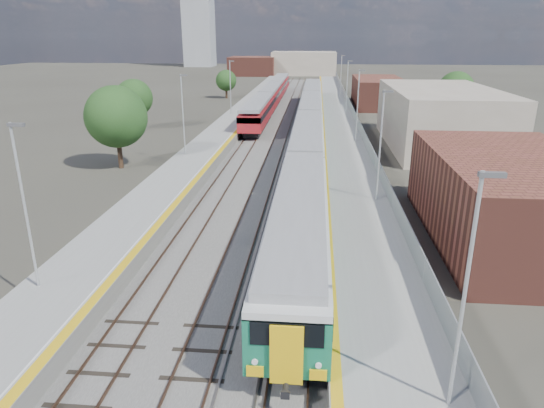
# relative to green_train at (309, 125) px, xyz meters

# --- Properties ---
(ground) EXTENTS (320.00, 320.00, 0.00)m
(ground) POSITION_rel_green_train_xyz_m (-1.50, 5.94, -2.32)
(ground) COLOR #47443A
(ground) RESTS_ON ground
(ballast_bed) EXTENTS (10.50, 155.00, 0.06)m
(ballast_bed) POSITION_rel_green_train_xyz_m (-3.75, 8.44, -2.29)
(ballast_bed) COLOR #565451
(ballast_bed) RESTS_ON ground
(tracks) EXTENTS (8.96, 160.00, 0.17)m
(tracks) POSITION_rel_green_train_xyz_m (-3.15, 10.12, -2.21)
(tracks) COLOR #4C3323
(tracks) RESTS_ON ground
(platform_right) EXTENTS (4.70, 155.00, 8.52)m
(platform_right) POSITION_rel_green_train_xyz_m (3.78, 8.43, -1.78)
(platform_right) COLOR slate
(platform_right) RESTS_ON ground
(platform_left) EXTENTS (4.30, 155.00, 8.52)m
(platform_left) POSITION_rel_green_train_xyz_m (-10.55, 8.43, -1.80)
(platform_left) COLOR slate
(platform_left) RESTS_ON ground
(buildings) EXTENTS (72.00, 185.50, 40.00)m
(buildings) POSITION_rel_green_train_xyz_m (-19.62, 94.54, 8.39)
(buildings) COLOR brown
(buildings) RESTS_ON ground
(green_train) EXTENTS (2.99, 83.09, 3.29)m
(green_train) POSITION_rel_green_train_xyz_m (0.00, 0.00, 0.00)
(green_train) COLOR black
(green_train) RESTS_ON ground
(red_train) EXTENTS (2.86, 58.03, 3.61)m
(red_train) POSITION_rel_green_train_xyz_m (-7.00, 29.73, -0.18)
(red_train) COLOR black
(red_train) RESTS_ON ground
(tree_a) EXTENTS (5.65, 5.65, 7.66)m
(tree_a) POSITION_rel_green_train_xyz_m (-17.48, -11.79, 2.51)
(tree_a) COLOR #382619
(tree_a) RESTS_ON ground
(tree_b) EXTENTS (4.84, 4.84, 6.55)m
(tree_b) POSITION_rel_green_train_xyz_m (-23.09, 7.84, 1.81)
(tree_b) COLOR #382619
(tree_b) RESTS_ON ground
(tree_c) EXTENTS (4.07, 4.07, 5.51)m
(tree_c) POSITION_rel_green_train_xyz_m (-17.12, 42.12, 1.15)
(tree_c) COLOR #382619
(tree_c) RESTS_ON ground
(tree_d) EXTENTS (5.20, 5.20, 7.05)m
(tree_d) POSITION_rel_green_train_xyz_m (20.75, 18.86, 2.12)
(tree_d) COLOR #382619
(tree_d) RESTS_ON ground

